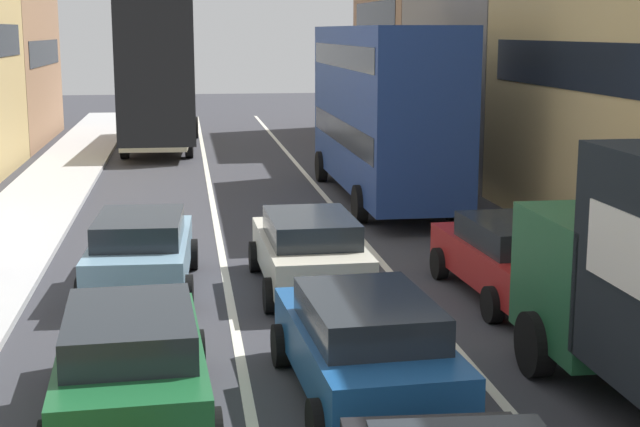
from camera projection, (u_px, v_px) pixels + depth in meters
sidewalk_left at (23, 220)px, 24.46m from camera, size 2.60×64.00×0.14m
lane_stripe_left at (215, 217)px, 25.18m from camera, size 0.16×60.00×0.01m
lane_stripe_right at (339, 213)px, 25.66m from camera, size 0.16×60.00×0.01m
building_row_right at (601, 34)px, 27.76m from camera, size 7.20×43.90×11.00m
sedan_centre_lane_second at (365, 344)px, 12.58m from camera, size 2.24×4.39×1.49m
wagon_left_lane_second at (131, 360)px, 11.97m from camera, size 2.22×4.38×1.49m
hatchback_centre_lane_third at (309, 249)px, 18.01m from camera, size 2.12×4.33×1.49m
sedan_left_lane_third at (141, 250)px, 17.98m from camera, size 2.21×4.38×1.49m
sedan_right_lane_behind_truck at (512, 256)px, 17.48m from camera, size 2.21×4.37×1.49m
bus_mid_queue_primary at (383, 104)px, 27.12m from camera, size 2.80×10.50×5.06m
bus_far_queue_secondary at (161, 107)px, 39.43m from camera, size 3.15×10.60×2.90m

